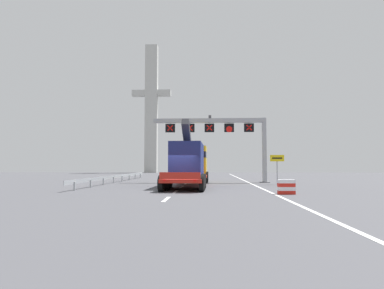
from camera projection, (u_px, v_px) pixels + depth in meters
ground at (177, 191)px, 23.59m from camera, size 112.00×112.00×0.00m
lane_markings at (192, 178)px, 44.82m from camera, size 0.20×57.20×0.01m
edge_line_right at (247, 182)px, 35.23m from camera, size 0.20×63.00×0.01m
overhead_lane_gantry at (223, 130)px, 34.65m from camera, size 11.79×0.90×6.88m
heavy_haul_truck_red at (190, 163)px, 29.87m from camera, size 3.30×14.11×5.30m
exit_sign_yellow at (277, 162)px, 30.98m from camera, size 1.26×0.15×2.70m
crash_barrier_striped at (286, 187)px, 20.70m from camera, size 1.02×0.54×0.90m
guardrail_left at (118, 177)px, 34.91m from camera, size 0.13×25.91×0.76m
bridge_pylon_distant at (151, 107)px, 78.46m from camera, size 9.00×2.00×29.71m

